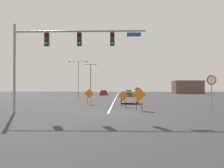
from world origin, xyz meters
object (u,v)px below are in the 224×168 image
traffic_signal_assembly (60,46)px  construction_sign_median_far (89,94)px  street_lamp_far_left (78,75)px  construction_sign_right_lane (137,90)px  car_orange_passing (131,96)px  construction_sign_median_near (123,97)px  car_white_near (129,98)px  street_lamp_far_right (91,77)px  car_yellow_far (128,92)px  car_red_mid (104,93)px  stop_sign (212,87)px  construction_sign_right_shoulder (139,96)px

traffic_signal_assembly → construction_sign_median_far: bearing=84.9°
street_lamp_far_left → construction_sign_right_lane: bearing=39.7°
street_lamp_far_left → car_orange_passing: bearing=-46.2°
construction_sign_median_near → car_white_near: bearing=82.1°
construction_sign_median_far → construction_sign_right_lane: size_ratio=0.85×
street_lamp_far_right → car_orange_passing: street_lamp_far_right is taller
car_yellow_far → street_lamp_far_right: bearing=-146.5°
car_yellow_far → car_orange_passing: size_ratio=1.03×
street_lamp_far_right → construction_sign_median_near: street_lamp_far_right is taller
car_yellow_far → street_lamp_far_left: bearing=-116.8°
car_orange_passing → car_red_mid: 22.85m
car_white_near → stop_sign: bearing=-64.2°
car_white_near → car_orange_passing: bearing=86.8°
stop_sign → construction_sign_median_far: bearing=136.3°
construction_sign_right_shoulder → construction_sign_median_far: (-5.54, 7.75, -0.13)m
street_lamp_far_left → construction_sign_median_far: bearing=-77.4°
street_lamp_far_left → car_white_near: 26.27m
street_lamp_far_right → car_yellow_far: street_lamp_far_right is taller
stop_sign → car_orange_passing: 24.92m
construction_sign_median_near → construction_sign_right_lane: bearing=84.4°
construction_sign_right_shoulder → construction_sign_median_far: bearing=125.5°
street_lamp_far_right → construction_sign_median_far: size_ratio=4.69×
construction_sign_median_near → car_yellow_far: 53.47m
street_lamp_far_left → construction_sign_median_far: street_lamp_far_left is taller
traffic_signal_assembly → car_orange_passing: size_ratio=2.74×
car_orange_passing → car_red_mid: bearing=106.0°
street_lamp_far_left → car_orange_passing: size_ratio=2.07×
street_lamp_far_right → car_yellow_far: size_ratio=2.23×
car_white_near → car_yellow_far: bearing=88.4°
street_lamp_far_right → construction_sign_median_far: (4.91, -42.03, -3.99)m
construction_sign_right_shoulder → car_yellow_far: size_ratio=0.52×
street_lamp_far_left → construction_sign_right_shoulder: street_lamp_far_left is taller
construction_sign_median_near → car_orange_passing: size_ratio=0.44×
street_lamp_far_left → car_yellow_far: 27.02m
construction_sign_right_lane → car_yellow_far: (-1.92, 12.25, -0.85)m
construction_sign_right_lane → car_red_mid: (-8.89, -1.47, -0.79)m
stop_sign → car_red_mid: 47.73m
construction_sign_median_far → car_orange_passing: size_ratio=0.49×
street_lamp_far_right → car_yellow_far: bearing=33.5°
car_orange_passing → car_white_near: size_ratio=0.91×
street_lamp_far_left → construction_sign_right_shoulder: bearing=-71.3°
construction_sign_right_shoulder → construction_sign_median_far: 9.52m
traffic_signal_assembly → construction_sign_median_near: size_ratio=6.16×
stop_sign → construction_sign_median_far: stop_sign is taller
construction_sign_right_lane → construction_sign_right_shoulder: bearing=-93.4°
construction_sign_right_shoulder → car_red_mid: bearing=98.1°
stop_sign → construction_sign_median_far: (-11.03, 10.53, -0.93)m
street_lamp_far_left → car_white_near: (10.70, -23.62, -4.15)m
street_lamp_far_left → street_lamp_far_right: size_ratio=0.90×
traffic_signal_assembly → construction_sign_right_shoulder: traffic_signal_assembly is taller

